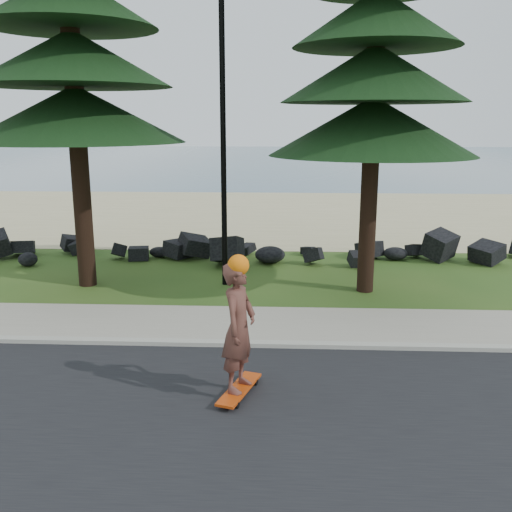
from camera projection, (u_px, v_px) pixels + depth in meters
The scene contains 9 objects.
ground at pixel (209, 329), 11.50m from camera, with size 160.00×160.00×0.00m, color #264A17.
road at pixel (164, 456), 7.13m from camera, with size 160.00×7.00×0.02m, color black.
kerb at pixel (203, 343), 10.61m from camera, with size 160.00×0.20×0.10m, color #ADA99B.
sidewalk at pixel (211, 323), 11.69m from camera, with size 160.00×2.00×0.08m, color gray.
beach_sand at pixel (250, 213), 25.58m from camera, with size 160.00×15.00×0.01m, color tan.
ocean at pixel (269, 159), 61.04m from camera, with size 160.00×58.00×0.01m, color #3A5B6F.
seawall_boulders at pixel (233, 262), 16.94m from camera, with size 60.00×2.40×1.10m, color black, non-canonical shape.
lamp_post at pixel (223, 119), 13.65m from camera, with size 0.25×0.14×8.14m.
skateboarder at pixel (239, 328), 8.45m from camera, with size 0.67×1.21×2.20m.
Camera 1 is at (1.45, -10.79, 4.11)m, focal length 40.00 mm.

